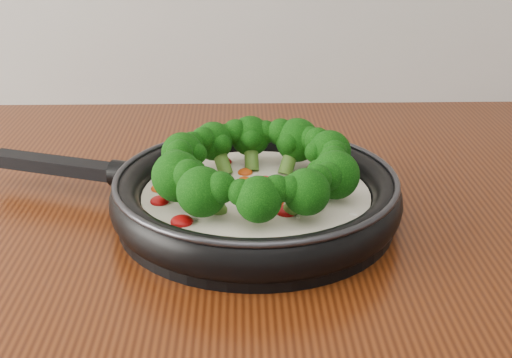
{
  "coord_description": "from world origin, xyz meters",
  "views": [
    {
      "loc": [
        -0.13,
        0.35,
        1.25
      ],
      "look_at": [
        -0.12,
        1.04,
        0.95
      ],
      "focal_mm": 47.31,
      "sensor_mm": 36.0,
      "label": 1
    }
  ],
  "objects": [
    {
      "name": "skillet",
      "position": [
        -0.12,
        1.04,
        0.94
      ],
      "size": [
        0.54,
        0.41,
        0.1
      ],
      "color": "black",
      "rests_on": "counter"
    }
  ]
}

